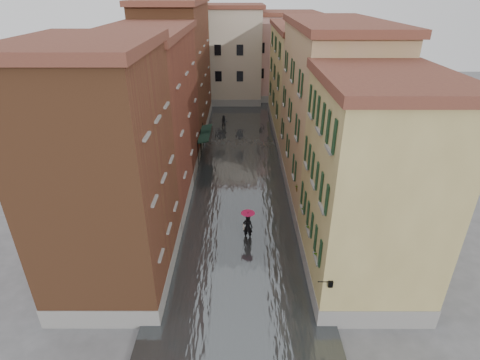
{
  "coord_description": "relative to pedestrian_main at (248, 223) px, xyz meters",
  "views": [
    {
      "loc": [
        0.09,
        -19.5,
        15.44
      ],
      "look_at": [
        0.05,
        4.72,
        3.0
      ],
      "focal_mm": 28.0,
      "sensor_mm": 36.0,
      "label": 1
    }
  ],
  "objects": [
    {
      "name": "awning_near",
      "position": [
        -4.07,
        13.08,
        1.23
      ],
      "size": [
        1.09,
        3.14,
        2.8
      ],
      "color": "black",
      "rests_on": "ground"
    },
    {
      "name": "wall_lantern",
      "position": [
        3.74,
        -7.71,
        1.77
      ],
      "size": [
        0.71,
        0.22,
        0.35
      ],
      "color": "black",
      "rests_on": "ground"
    },
    {
      "name": "building_end_pink",
      "position": [
        5.41,
        38.29,
        4.76
      ],
      "size": [
        10.0,
        9.0,
        12.0
      ],
      "primitive_type": "cube",
      "color": "tan",
      "rests_on": "ground"
    },
    {
      "name": "window_planters",
      "position": [
        3.53,
        -2.35,
        2.27
      ],
      "size": [
        0.59,
        8.17,
        0.84
      ],
      "color": "brown",
      "rests_on": "ground"
    },
    {
      "name": "building_right_mid",
      "position": [
        6.41,
        7.29,
        5.26
      ],
      "size": [
        6.0,
        14.0,
        13.0
      ],
      "primitive_type": "cube",
      "color": "#A48163",
      "rests_on": "ground"
    },
    {
      "name": "pedestrian_main",
      "position": [
        0.0,
        0.0,
        0.0
      ],
      "size": [
        0.96,
        0.96,
        2.06
      ],
      "color": "black",
      "rests_on": "ground"
    },
    {
      "name": "building_end_cream",
      "position": [
        -3.59,
        36.29,
        5.26
      ],
      "size": [
        12.0,
        9.0,
        13.0
      ],
      "primitive_type": "cube",
      "color": "#B4A08F",
      "rests_on": "ground"
    },
    {
      "name": "floodwater",
      "position": [
        -0.59,
        11.29,
        -1.14
      ],
      "size": [
        10.0,
        60.0,
        0.2
      ],
      "primitive_type": "cube",
      "color": "#404447",
      "rests_on": "ground"
    },
    {
      "name": "building_left_mid",
      "position": [
        -7.59,
        7.29,
        5.01
      ],
      "size": [
        6.0,
        14.0,
        12.5
      ],
      "primitive_type": "cube",
      "color": "brown",
      "rests_on": "ground"
    },
    {
      "name": "building_right_near",
      "position": [
        6.41,
        -3.71,
        4.51
      ],
      "size": [
        6.0,
        8.0,
        11.5
      ],
      "primitive_type": "cube",
      "color": "#99874F",
      "rests_on": "ground"
    },
    {
      "name": "pedestrian_far",
      "position": [
        -2.49,
        22.61,
        -0.38
      ],
      "size": [
        0.87,
        0.7,
        1.71
      ],
      "primitive_type": "imported",
      "rotation": [
        0.0,
        0.0,
        0.06
      ],
      "color": "black",
      "rests_on": "ground"
    },
    {
      "name": "building_left_far",
      "position": [
        -7.59,
        22.29,
        5.76
      ],
      "size": [
        6.0,
        16.0,
        14.0
      ],
      "primitive_type": "cube",
      "color": "brown",
      "rests_on": "ground"
    },
    {
      "name": "building_right_far",
      "position": [
        6.41,
        22.29,
        4.51
      ],
      "size": [
        6.0,
        16.0,
        11.5
      ],
      "primitive_type": "cube",
      "color": "#99874F",
      "rests_on": "ground"
    },
    {
      "name": "building_left_near",
      "position": [
        -7.59,
        -3.71,
        5.26
      ],
      "size": [
        6.0,
        8.0,
        13.0
      ],
      "primitive_type": "cube",
      "color": "brown",
      "rests_on": "ground"
    },
    {
      "name": "ground",
      "position": [
        -0.59,
        -1.71,
        -1.24
      ],
      "size": [
        120.0,
        120.0,
        0.0
      ],
      "primitive_type": "plane",
      "color": "#565658",
      "rests_on": "ground"
    },
    {
      "name": "awning_far",
      "position": [
        -4.08,
        15.31,
        1.22
      ],
      "size": [
        1.09,
        2.77,
        2.8
      ],
      "color": "black",
      "rests_on": "ground"
    }
  ]
}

